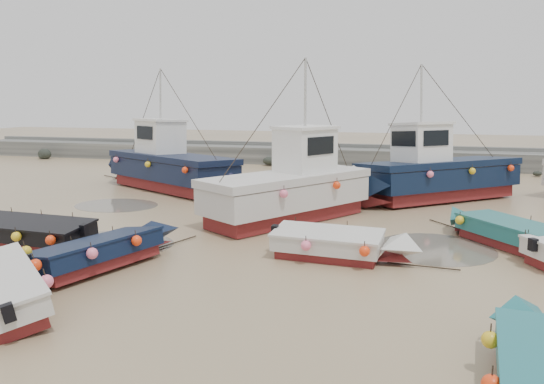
% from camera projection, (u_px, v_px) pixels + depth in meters
% --- Properties ---
extents(ground, '(120.00, 120.00, 0.00)m').
position_uv_depth(ground, '(245.00, 248.00, 16.94)').
color(ground, tan).
rests_on(ground, ground).
extents(seawall, '(60.00, 4.92, 1.50)m').
position_uv_depth(seawall, '(345.00, 157.00, 37.66)').
color(seawall, gray).
rests_on(seawall, ground).
extents(puddle_a, '(4.23, 4.23, 0.01)m').
position_uv_depth(puddle_a, '(112.00, 243.00, 17.47)').
color(puddle_a, '#615A4D').
rests_on(puddle_a, ground).
extents(puddle_b, '(3.77, 3.77, 0.01)m').
position_uv_depth(puddle_b, '(435.00, 248.00, 16.86)').
color(puddle_b, '#615A4D').
rests_on(puddle_b, ground).
extents(puddle_c, '(3.80, 3.80, 0.01)m').
position_uv_depth(puddle_c, '(116.00, 205.00, 23.69)').
color(puddle_c, '#615A4D').
rests_on(puddle_c, ground).
extents(puddle_d, '(6.75, 6.75, 0.01)m').
position_uv_depth(puddle_d, '(327.00, 192.00, 27.12)').
color(puddle_d, '#615A4D').
rests_on(puddle_d, ground).
extents(dinghy_1, '(3.10, 6.05, 1.43)m').
position_uv_depth(dinghy_1, '(106.00, 247.00, 15.02)').
color(dinghy_1, maroon).
rests_on(dinghy_1, ground).
extents(dinghy_2, '(2.09, 5.22, 1.43)m').
position_uv_depth(dinghy_2, '(541.00, 353.00, 8.74)').
color(dinghy_2, maroon).
rests_on(dinghy_2, ground).
extents(dinghy_4, '(6.47, 2.26, 1.43)m').
position_uv_depth(dinghy_4, '(22.00, 229.00, 17.18)').
color(dinghy_4, maroon).
rests_on(dinghy_4, ground).
extents(dinghy_5, '(5.50, 2.16, 1.43)m').
position_uv_depth(dinghy_5, '(340.00, 241.00, 15.63)').
color(dinghy_5, maroon).
rests_on(dinghy_5, ground).
extents(dinghy_6, '(4.12, 4.92, 1.43)m').
position_uv_depth(dinghy_6, '(501.00, 227.00, 17.35)').
color(dinghy_6, maroon).
rests_on(dinghy_6, ground).
extents(cabin_boat_0, '(10.37, 6.69, 6.22)m').
position_uv_depth(cabin_boat_0, '(164.00, 164.00, 27.91)').
color(cabin_boat_0, maroon).
rests_on(cabin_boat_0, ground).
extents(cabin_boat_1, '(6.58, 9.28, 6.22)m').
position_uv_depth(cabin_boat_1, '(299.00, 185.00, 20.85)').
color(cabin_boat_1, maroon).
rests_on(cabin_boat_1, ground).
extents(cabin_boat_2, '(9.18, 8.19, 6.22)m').
position_uv_depth(cabin_boat_2, '(429.00, 173.00, 24.52)').
color(cabin_boat_2, maroon).
rests_on(cabin_boat_2, ground).
extents(person, '(0.63, 0.43, 1.70)m').
position_uv_depth(person, '(231.00, 213.00, 22.10)').
color(person, '#161831').
rests_on(person, ground).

